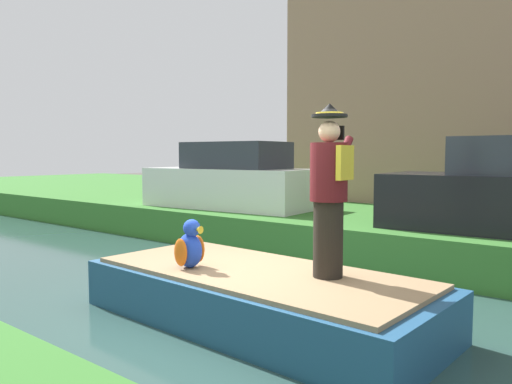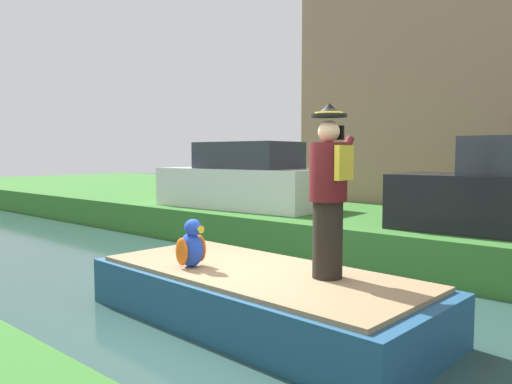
# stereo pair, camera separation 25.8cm
# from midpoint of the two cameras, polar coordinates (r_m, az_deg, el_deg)

# --- Properties ---
(ground_plane) EXTENTS (80.00, 80.00, 0.00)m
(ground_plane) POSITION_cam_midpoint_polar(r_m,az_deg,el_deg) (5.96, -1.71, -15.51)
(ground_plane) COLOR #4C4742
(canal_water) EXTENTS (5.50, 48.00, 0.10)m
(canal_water) POSITION_cam_midpoint_polar(r_m,az_deg,el_deg) (5.94, -1.71, -15.05)
(canal_water) COLOR #2D4C47
(canal_water) RESTS_ON ground
(grass_bank_far) EXTENTS (11.57, 48.00, 0.80)m
(grass_bank_far) POSITION_cam_midpoint_polar(r_m,az_deg,el_deg) (13.41, 22.63, -2.92)
(grass_bank_far) COLOR #38752D
(grass_bank_far) RESTS_ON ground
(boat) EXTENTS (1.98, 4.27, 0.61)m
(boat) POSITION_cam_midpoint_polar(r_m,az_deg,el_deg) (5.79, -1.17, -11.92)
(boat) COLOR #23517A
(boat) RESTS_ON canal_water
(person_pirate) EXTENTS (0.61, 0.42, 1.85)m
(person_pirate) POSITION_cam_midpoint_polar(r_m,az_deg,el_deg) (5.29, 7.08, 0.09)
(person_pirate) COLOR black
(person_pirate) RESTS_ON boat
(parrot_plush) EXTENTS (0.36, 0.35, 0.57)m
(parrot_plush) POSITION_cam_midpoint_polar(r_m,az_deg,el_deg) (5.83, -8.89, -6.27)
(parrot_plush) COLOR blue
(parrot_plush) RESTS_ON boat
(parked_car_white) EXTENTS (1.99, 4.11, 1.50)m
(parked_car_white) POSITION_cam_midpoint_polar(r_m,az_deg,el_deg) (11.41, -3.51, 1.37)
(parked_car_white) COLOR white
(parked_car_white) RESTS_ON grass_bank_far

